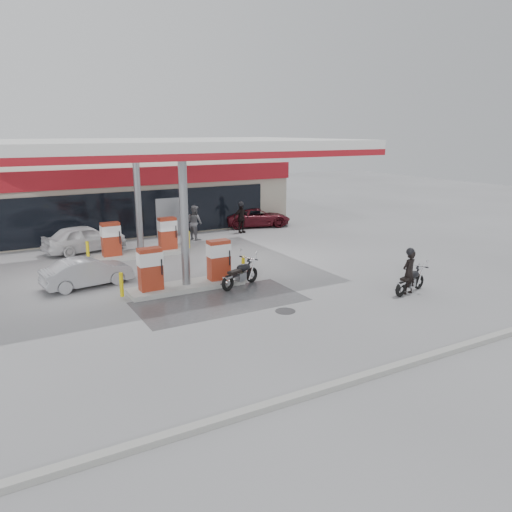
{
  "coord_description": "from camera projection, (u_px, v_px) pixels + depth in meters",
  "views": [
    {
      "loc": [
        -6.7,
        -15.45,
        5.98
      ],
      "look_at": [
        2.56,
        1.04,
        1.2
      ],
      "focal_mm": 35.0,
      "sensor_mm": 36.0,
      "label": 1
    }
  ],
  "objects": [
    {
      "name": "ground",
      "position": [
        207.0,
        304.0,
        17.7
      ],
      "size": [
        90.0,
        90.0,
        0.0
      ],
      "primitive_type": "plane",
      "color": "gray",
      "rests_on": "ground"
    },
    {
      "name": "wet_patch",
      "position": [
        220.0,
        301.0,
        17.94
      ],
      "size": [
        6.0,
        3.0,
        0.0
      ],
      "primitive_type": "cube",
      "color": "#4C4C4F",
      "rests_on": "ground"
    },
    {
      "name": "drain_cover",
      "position": [
        285.0,
        311.0,
        16.96
      ],
      "size": [
        0.7,
        0.7,
        0.01
      ],
      "primitive_type": "cylinder",
      "color": "#38383A",
      "rests_on": "ground"
    },
    {
      "name": "kerb",
      "position": [
        328.0,
        388.0,
        11.76
      ],
      "size": [
        28.0,
        0.25,
        0.15
      ],
      "primitive_type": "cube",
      "color": "gray",
      "rests_on": "ground"
    },
    {
      "name": "store_building",
      "position": [
        102.0,
        197.0,
        30.68
      ],
      "size": [
        22.0,
        8.22,
        4.0
      ],
      "color": "#B0A893",
      "rests_on": "ground"
    },
    {
      "name": "canopy",
      "position": [
        155.0,
        148.0,
        20.64
      ],
      "size": [
        16.0,
        10.02,
        5.51
      ],
      "color": "silver",
      "rests_on": "ground"
    },
    {
      "name": "pump_island_near",
      "position": [
        186.0,
        271.0,
        19.22
      ],
      "size": [
        5.14,
        1.3,
        1.78
      ],
      "color": "#9E9E99",
      "rests_on": "ground"
    },
    {
      "name": "pump_island_far",
      "position": [
        140.0,
        242.0,
        24.29
      ],
      "size": [
        5.14,
        1.3,
        1.78
      ],
      "color": "#9E9E99",
      "rests_on": "ground"
    },
    {
      "name": "main_motorcycle",
      "position": [
        411.0,
        281.0,
        18.81
      ],
      "size": [
        1.91,
        0.8,
        1.0
      ],
      "rotation": [
        0.0,
        0.0,
        0.26
      ],
      "color": "black",
      "rests_on": "ground"
    },
    {
      "name": "biker_main",
      "position": [
        409.0,
        272.0,
        18.58
      ],
      "size": [
        0.66,
        0.48,
        1.67
      ],
      "primitive_type": "imported",
      "rotation": [
        0.0,
        0.0,
        3.29
      ],
      "color": "black",
      "rests_on": "ground"
    },
    {
      "name": "parked_motorcycle",
      "position": [
        241.0,
        275.0,
        19.55
      ],
      "size": [
        1.99,
        1.03,
        1.07
      ],
      "rotation": [
        0.0,
        0.0,
        0.38
      ],
      "color": "black",
      "rests_on": "ground"
    },
    {
      "name": "sedan_white",
      "position": [
        85.0,
        238.0,
        25.11
      ],
      "size": [
        4.32,
        2.42,
        1.39
      ],
      "primitive_type": "imported",
      "rotation": [
        0.0,
        0.0,
        1.77
      ],
      "color": "white",
      "rests_on": "ground"
    },
    {
      "name": "attendant",
      "position": [
        195.0,
        222.0,
        27.87
      ],
      "size": [
        0.98,
        1.12,
        1.94
      ],
      "primitive_type": "imported",
      "rotation": [
        0.0,
        0.0,
        1.87
      ],
      "color": "#5D5E63",
      "rests_on": "ground"
    },
    {
      "name": "hatchback_silver",
      "position": [
        87.0,
        272.0,
        19.56
      ],
      "size": [
        3.58,
        1.67,
        1.13
      ],
      "primitive_type": "imported",
      "rotation": [
        0.0,
        0.0,
        1.71
      ],
      "color": "#9D9EA5",
      "rests_on": "ground"
    },
    {
      "name": "parked_car_right",
      "position": [
        257.0,
        217.0,
        31.88
      ],
      "size": [
        4.59,
        3.01,
        1.17
      ],
      "primitive_type": "imported",
      "rotation": [
        0.0,
        0.0,
        1.3
      ],
      "color": "#59131D",
      "rests_on": "ground"
    },
    {
      "name": "biker_walking",
      "position": [
        241.0,
        218.0,
        29.73
      ],
      "size": [
        1.09,
        0.56,
        1.78
      ],
      "primitive_type": "imported",
      "rotation": [
        0.0,
        0.0,
        0.12
      ],
      "color": "black",
      "rests_on": "ground"
    }
  ]
}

